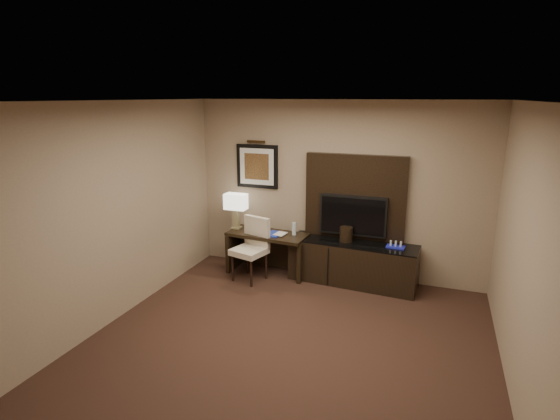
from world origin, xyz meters
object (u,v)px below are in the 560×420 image
at_px(tv, 353,215).
at_px(table_lamp, 236,212).
at_px(desk_phone, 257,229).
at_px(minibar_tray, 396,244).
at_px(desk_chair, 249,251).
at_px(desk, 268,253).
at_px(credenza, 352,263).
at_px(ice_bucket, 346,234).
at_px(water_bottle, 294,229).

relative_size(tv, table_lamp, 1.88).
relative_size(desk_phone, minibar_tray, 0.72).
bearing_deg(desk_chair, desk, 80.88).
bearing_deg(credenza, desk_phone, -172.71).
height_order(tv, ice_bucket, tv).
height_order(desk, ice_bucket, ice_bucket).
height_order(credenza, desk_phone, desk_phone).
distance_m(credenza, table_lamp, 2.00).
relative_size(credenza, desk_phone, 10.21).
relative_size(desk, tv, 1.24).
xyz_separation_m(table_lamp, minibar_tray, (2.52, -0.02, -0.24)).
height_order(credenza, minibar_tray, minibar_tray).
xyz_separation_m(desk_phone, minibar_tray, (2.12, 0.07, -0.02)).
bearing_deg(minibar_tray, water_bottle, 179.59).
xyz_separation_m(tv, minibar_tray, (0.66, -0.17, -0.32)).
relative_size(credenza, ice_bucket, 8.66).
distance_m(water_bottle, ice_bucket, 0.81).
height_order(desk_chair, table_lamp, table_lamp).
height_order(desk_phone, ice_bucket, ice_bucket).
distance_m(tv, table_lamp, 1.87).
xyz_separation_m(credenza, desk_chair, (-1.50, -0.43, 0.15)).
height_order(desk, table_lamp, table_lamp).
relative_size(credenza, water_bottle, 9.60).
xyz_separation_m(tv, water_bottle, (-0.87, -0.15, -0.25)).
bearing_deg(desk_chair, table_lamp, 149.35).
relative_size(tv, desk_phone, 5.42).
relative_size(table_lamp, water_bottle, 2.72).
distance_m(desk_chair, ice_bucket, 1.48).
relative_size(desk_chair, minibar_tray, 3.71).
bearing_deg(desk, ice_bucket, 8.31).
height_order(credenza, ice_bucket, ice_bucket).
xyz_separation_m(credenza, water_bottle, (-0.92, -0.01, 0.44)).
bearing_deg(tv, desk_phone, -170.85).
bearing_deg(water_bottle, minibar_tray, -0.41).
bearing_deg(minibar_tray, ice_bucket, 177.15).
relative_size(desk, credenza, 0.66).
xyz_separation_m(credenza, table_lamp, (-1.91, -0.00, 0.61)).
relative_size(desk, water_bottle, 6.34).
bearing_deg(minibar_tray, desk_chair, -169.17).
xyz_separation_m(table_lamp, water_bottle, (0.99, -0.01, -0.17)).
bearing_deg(table_lamp, tv, 4.45).
xyz_separation_m(table_lamp, desk_phone, (0.40, -0.09, -0.22)).
bearing_deg(water_bottle, ice_bucket, 1.80).
bearing_deg(desk_chair, credenza, 31.29).
relative_size(desk_chair, water_bottle, 4.83).
height_order(desk, desk_chair, desk_chair).
xyz_separation_m(ice_bucket, minibar_tray, (0.73, -0.04, -0.06)).
bearing_deg(desk_phone, credenza, -10.15).
xyz_separation_m(desk_phone, water_bottle, (0.59, 0.08, 0.05)).
bearing_deg(desk_phone, table_lamp, 153.31).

